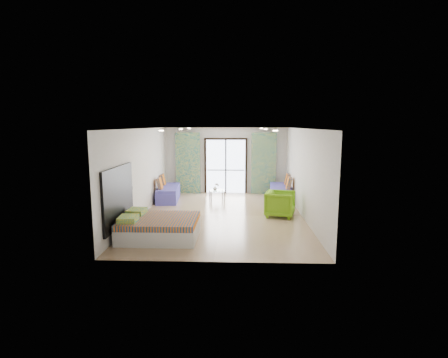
{
  "coord_description": "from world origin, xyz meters",
  "views": [
    {
      "loc": [
        0.48,
        -10.62,
        2.81
      ],
      "look_at": [
        0.07,
        0.05,
        1.15
      ],
      "focal_mm": 28.0,
      "sensor_mm": 36.0,
      "label": 1
    }
  ],
  "objects_px": {
    "bed": "(159,227)",
    "coffee_table": "(217,191)",
    "armchair": "(280,203)",
    "daybed_right": "(281,193)",
    "daybed_left": "(168,193)"
  },
  "relations": [
    {
      "from": "daybed_right",
      "to": "coffee_table",
      "type": "distance_m",
      "value": 2.4
    },
    {
      "from": "bed",
      "to": "daybed_right",
      "type": "height_order",
      "value": "daybed_right"
    },
    {
      "from": "bed",
      "to": "daybed_right",
      "type": "xyz_separation_m",
      "value": [
        3.59,
        4.52,
        0.03
      ]
    },
    {
      "from": "bed",
      "to": "coffee_table",
      "type": "height_order",
      "value": "bed"
    },
    {
      "from": "daybed_left",
      "to": "armchair",
      "type": "relative_size",
      "value": 2.24
    },
    {
      "from": "bed",
      "to": "coffee_table",
      "type": "relative_size",
      "value": 2.87
    },
    {
      "from": "daybed_left",
      "to": "coffee_table",
      "type": "bearing_deg",
      "value": -0.52
    },
    {
      "from": "daybed_left",
      "to": "coffee_table",
      "type": "xyz_separation_m",
      "value": [
        1.83,
        0.14,
        0.04
      ]
    },
    {
      "from": "armchair",
      "to": "daybed_right",
      "type": "bearing_deg",
      "value": 6.94
    },
    {
      "from": "daybed_left",
      "to": "armchair",
      "type": "bearing_deg",
      "value": -33.89
    },
    {
      "from": "daybed_right",
      "to": "daybed_left",
      "type": "bearing_deg",
      "value": -173.64
    },
    {
      "from": "daybed_left",
      "to": "armchair",
      "type": "height_order",
      "value": "daybed_left"
    },
    {
      "from": "daybed_left",
      "to": "daybed_right",
      "type": "relative_size",
      "value": 0.96
    },
    {
      "from": "daybed_right",
      "to": "coffee_table",
      "type": "relative_size",
      "value": 3.05
    },
    {
      "from": "coffee_table",
      "to": "armchair",
      "type": "relative_size",
      "value": 0.76
    }
  ]
}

